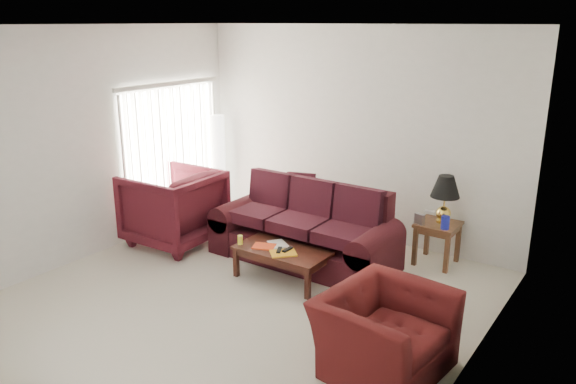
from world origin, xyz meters
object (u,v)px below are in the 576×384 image
at_px(armchair_left, 174,207).
at_px(end_table, 437,243).
at_px(floor_lamp, 218,163).
at_px(armchair_right, 384,333).
at_px(sofa, 303,225).
at_px(coffee_table, 282,265).

bearing_deg(armchair_left, end_table, 111.48).
bearing_deg(end_table, floor_lamp, 179.24).
relative_size(end_table, floor_lamp, 0.35).
height_order(floor_lamp, armchair_right, floor_lamp).
distance_m(floor_lamp, armchair_right, 4.95).
bearing_deg(sofa, armchair_left, -163.20).
xyz_separation_m(end_table, coffee_table, (-1.37, -1.54, -0.08)).
relative_size(sofa, armchair_right, 2.17).
bearing_deg(end_table, coffee_table, -131.60).
relative_size(floor_lamp, coffee_table, 1.41).
distance_m(sofa, floor_lamp, 2.51).
height_order(end_table, armchair_left, armchair_left).
relative_size(armchair_left, coffee_table, 1.02).
xyz_separation_m(armchair_right, coffee_table, (-1.81, 0.98, -0.17)).
bearing_deg(armchair_right, coffee_table, 68.45).
height_order(sofa, end_table, sofa).
xyz_separation_m(end_table, floor_lamp, (-3.77, 0.05, 0.53)).
bearing_deg(armchair_right, armchair_left, 80.59).
bearing_deg(coffee_table, floor_lamp, 124.53).
bearing_deg(coffee_table, end_table, 26.50).
bearing_deg(armchair_right, sofa, 56.91).
bearing_deg(coffee_table, armchair_right, -50.22).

